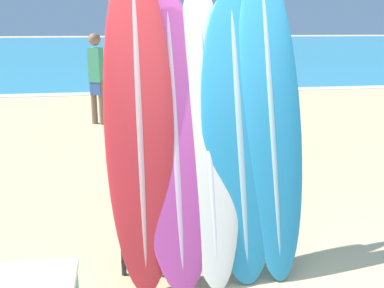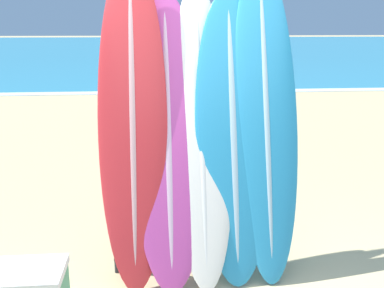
{
  "view_description": "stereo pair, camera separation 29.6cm",
  "coord_description": "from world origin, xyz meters",
  "px_view_note": "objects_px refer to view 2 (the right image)",
  "views": [
    {
      "loc": [
        -0.87,
        -2.53,
        1.96
      ],
      "look_at": [
        -0.2,
        1.54,
        0.85
      ],
      "focal_mm": 42.0,
      "sensor_mm": 36.0,
      "label": 1
    },
    {
      "loc": [
        -0.57,
        -2.57,
        1.96
      ],
      "look_at": [
        -0.2,
        1.54,
        0.85
      ],
      "focal_mm": 42.0,
      "sensor_mm": 36.0,
      "label": 2
    }
  ],
  "objects_px": {
    "surfboard_slot_0": "(133,117)",
    "surfboard_slot_2": "(201,131)",
    "surfboard_slot_1": "(168,135)",
    "person_mid_beach": "(115,75)",
    "surfboard_slot_4": "(265,115)",
    "surfboard_slot_3": "(233,134)",
    "person_near_water": "(202,84)",
    "surfboard_rack": "(201,218)"
  },
  "relations": [
    {
      "from": "surfboard_slot_0",
      "to": "surfboard_slot_2",
      "type": "height_order",
      "value": "surfboard_slot_0"
    },
    {
      "from": "surfboard_rack",
      "to": "surfboard_slot_1",
      "type": "relative_size",
      "value": 0.63
    },
    {
      "from": "surfboard_slot_4",
      "to": "surfboard_slot_3",
      "type": "bearing_deg",
      "value": -171.91
    },
    {
      "from": "surfboard_slot_3",
      "to": "surfboard_slot_4",
      "type": "bearing_deg",
      "value": 8.09
    },
    {
      "from": "surfboard_rack",
      "to": "surfboard_slot_4",
      "type": "bearing_deg",
      "value": 12.37
    },
    {
      "from": "surfboard_slot_1",
      "to": "surfboard_slot_4",
      "type": "xyz_separation_m",
      "value": [
        0.78,
        0.01,
        0.14
      ]
    },
    {
      "from": "surfboard_slot_2",
      "to": "surfboard_rack",
      "type": "bearing_deg",
      "value": -95.3
    },
    {
      "from": "surfboard_slot_3",
      "to": "surfboard_slot_0",
      "type": "bearing_deg",
      "value": 176.62
    },
    {
      "from": "person_near_water",
      "to": "surfboard_slot_1",
      "type": "bearing_deg",
      "value": -68.61
    },
    {
      "from": "surfboard_slot_0",
      "to": "person_near_water",
      "type": "relative_size",
      "value": 1.48
    },
    {
      "from": "surfboard_slot_1",
      "to": "person_mid_beach",
      "type": "bearing_deg",
      "value": 98.34
    },
    {
      "from": "surfboard_slot_1",
      "to": "person_near_water",
      "type": "xyz_separation_m",
      "value": [
        0.78,
        4.57,
        -0.19
      ]
    },
    {
      "from": "surfboard_rack",
      "to": "surfboard_slot_0",
      "type": "xyz_separation_m",
      "value": [
        -0.52,
        0.12,
        0.81
      ]
    },
    {
      "from": "surfboard_slot_0",
      "to": "surfboard_rack",
      "type": "bearing_deg",
      "value": -13.23
    },
    {
      "from": "surfboard_slot_0",
      "to": "surfboard_slot_3",
      "type": "height_order",
      "value": "surfboard_slot_0"
    },
    {
      "from": "surfboard_rack",
      "to": "surfboard_slot_4",
      "type": "xyz_separation_m",
      "value": [
        0.52,
        0.11,
        0.81
      ]
    },
    {
      "from": "surfboard_rack",
      "to": "person_near_water",
      "type": "relative_size",
      "value": 0.83
    },
    {
      "from": "surfboard_slot_2",
      "to": "person_near_water",
      "type": "distance_m",
      "value": 4.59
    },
    {
      "from": "surfboard_slot_2",
      "to": "person_near_water",
      "type": "xyz_separation_m",
      "value": [
        0.52,
        4.56,
        -0.22
      ]
    },
    {
      "from": "surfboard_slot_4",
      "to": "person_near_water",
      "type": "relative_size",
      "value": 1.48
    },
    {
      "from": "surfboard_slot_4",
      "to": "person_near_water",
      "type": "height_order",
      "value": "surfboard_slot_4"
    },
    {
      "from": "surfboard_slot_2",
      "to": "surfboard_slot_4",
      "type": "xyz_separation_m",
      "value": [
        0.51,
        0.0,
        0.11
      ]
    },
    {
      "from": "surfboard_slot_0",
      "to": "person_near_water",
      "type": "distance_m",
      "value": 4.68
    },
    {
      "from": "surfboard_slot_1",
      "to": "surfboard_slot_0",
      "type": "bearing_deg",
      "value": 175.09
    },
    {
      "from": "surfboard_slot_1",
      "to": "surfboard_slot_2",
      "type": "distance_m",
      "value": 0.26
    },
    {
      "from": "surfboard_slot_2",
      "to": "person_mid_beach",
      "type": "height_order",
      "value": "surfboard_slot_2"
    },
    {
      "from": "surfboard_rack",
      "to": "person_mid_beach",
      "type": "height_order",
      "value": "person_mid_beach"
    },
    {
      "from": "surfboard_slot_0",
      "to": "person_mid_beach",
      "type": "bearing_deg",
      "value": 95.69
    },
    {
      "from": "surfboard_rack",
      "to": "surfboard_slot_4",
      "type": "relative_size",
      "value": 0.56
    },
    {
      "from": "surfboard_rack",
      "to": "surfboard_slot_1",
      "type": "distance_m",
      "value": 0.72
    },
    {
      "from": "surfboard_slot_4",
      "to": "surfboard_slot_1",
      "type": "bearing_deg",
      "value": -178.91
    },
    {
      "from": "surfboard_slot_0",
      "to": "surfboard_slot_4",
      "type": "xyz_separation_m",
      "value": [
        1.05,
        -0.01,
        -0.0
      ]
    },
    {
      "from": "surfboard_slot_1",
      "to": "person_near_water",
      "type": "relative_size",
      "value": 1.31
    },
    {
      "from": "surfboard_slot_1",
      "to": "person_mid_beach",
      "type": "height_order",
      "value": "surfboard_slot_1"
    },
    {
      "from": "surfboard_slot_2",
      "to": "person_near_water",
      "type": "relative_size",
      "value": 1.35
    },
    {
      "from": "person_mid_beach",
      "to": "surfboard_rack",
      "type": "bearing_deg",
      "value": -47.48
    },
    {
      "from": "surfboard_slot_0",
      "to": "surfboard_slot_4",
      "type": "relative_size",
      "value": 1.0
    },
    {
      "from": "surfboard_rack",
      "to": "surfboard_slot_2",
      "type": "distance_m",
      "value": 0.7
    },
    {
      "from": "surfboard_slot_0",
      "to": "surfboard_slot_1",
      "type": "height_order",
      "value": "surfboard_slot_0"
    },
    {
      "from": "person_mid_beach",
      "to": "surfboard_slot_1",
      "type": "bearing_deg",
      "value": -49.75
    },
    {
      "from": "surfboard_slot_2",
      "to": "surfboard_slot_3",
      "type": "relative_size",
      "value": 1.02
    },
    {
      "from": "surfboard_slot_3",
      "to": "surfboard_slot_1",
      "type": "bearing_deg",
      "value": 177.43
    }
  ]
}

